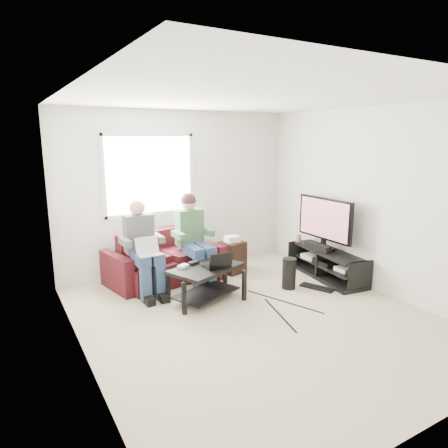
# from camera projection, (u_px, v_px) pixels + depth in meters

# --- Properties ---
(floor) EXTENTS (4.50, 4.50, 0.00)m
(floor) POSITION_uv_depth(u_px,v_px,m) (255.00, 317.00, 4.93)
(floor) COLOR #B4AC8C
(floor) RESTS_ON ground
(ceiling) EXTENTS (4.50, 4.50, 0.00)m
(ceiling) POSITION_uv_depth(u_px,v_px,m) (259.00, 98.00, 4.37)
(ceiling) COLOR white
(ceiling) RESTS_ON wall_back
(wall_back) EXTENTS (4.50, 0.00, 4.50)m
(wall_back) POSITION_uv_depth(u_px,v_px,m) (179.00, 192.00, 6.55)
(wall_back) COLOR silver
(wall_back) RESTS_ON floor
(wall_front) EXTENTS (4.50, 0.00, 4.50)m
(wall_front) POSITION_uv_depth(u_px,v_px,m) (443.00, 267.00, 2.75)
(wall_front) COLOR silver
(wall_front) RESTS_ON floor
(wall_left) EXTENTS (0.00, 4.50, 4.50)m
(wall_left) POSITION_uv_depth(u_px,v_px,m) (78.00, 234.00, 3.67)
(wall_left) COLOR silver
(wall_left) RESTS_ON floor
(wall_right) EXTENTS (0.00, 4.50, 4.50)m
(wall_right) POSITION_uv_depth(u_px,v_px,m) (374.00, 201.00, 5.63)
(wall_right) COLOR silver
(wall_right) RESTS_ON floor
(window) EXTENTS (1.48, 0.04, 1.28)m
(window) POSITION_uv_depth(u_px,v_px,m) (150.00, 175.00, 6.23)
(window) COLOR white
(window) RESTS_ON wall_back
(sofa) EXTENTS (1.76, 1.00, 0.76)m
(sofa) POSITION_uv_depth(u_px,v_px,m) (163.00, 263.00, 6.11)
(sofa) COLOR #441311
(sofa) RESTS_ON floor
(person_left) EXTENTS (0.40, 0.70, 1.31)m
(person_left) POSITION_uv_depth(u_px,v_px,m) (143.00, 244.00, 5.61)
(person_left) COLOR navy
(person_left) RESTS_ON sofa
(person_right) EXTENTS (0.40, 0.71, 1.35)m
(person_right) POSITION_uv_depth(u_px,v_px,m) (193.00, 233.00, 6.01)
(person_right) COLOR navy
(person_right) RESTS_ON sofa
(laptop_silver) EXTENTS (0.36, 0.28, 0.24)m
(laptop_silver) POSITION_uv_depth(u_px,v_px,m) (149.00, 250.00, 5.39)
(laptop_silver) COLOR silver
(laptop_silver) RESTS_ON person_left
(coffee_table) EXTENTS (1.10, 0.88, 0.48)m
(coffee_table) POSITION_uv_depth(u_px,v_px,m) (206.00, 276.00, 5.37)
(coffee_table) COLOR black
(coffee_table) RESTS_ON floor
(laptop_black) EXTENTS (0.40, 0.35, 0.24)m
(laptop_black) POSITION_uv_depth(u_px,v_px,m) (217.00, 258.00, 5.31)
(laptop_black) COLOR black
(laptop_black) RESTS_ON coffee_table
(controller_a) EXTENTS (0.17, 0.14, 0.04)m
(controller_a) POSITION_uv_depth(u_px,v_px,m) (183.00, 266.00, 5.30)
(controller_a) COLOR silver
(controller_a) RESTS_ON coffee_table
(controller_b) EXTENTS (0.16, 0.13, 0.04)m
(controller_b) POSITION_uv_depth(u_px,v_px,m) (193.00, 263.00, 5.44)
(controller_b) COLOR black
(controller_b) RESTS_ON coffee_table
(controller_c) EXTENTS (0.16, 0.14, 0.04)m
(controller_c) POSITION_uv_depth(u_px,v_px,m) (220.00, 259.00, 5.61)
(controller_c) COLOR gray
(controller_c) RESTS_ON coffee_table
(tv_stand) EXTENTS (0.60, 1.43, 0.46)m
(tv_stand) POSITION_uv_depth(u_px,v_px,m) (327.00, 266.00, 6.25)
(tv_stand) COLOR black
(tv_stand) RESTS_ON floor
(tv) EXTENTS (0.12, 1.10, 0.81)m
(tv) POSITION_uv_depth(u_px,v_px,m) (324.00, 220.00, 6.18)
(tv) COLOR black
(tv) RESTS_ON tv_stand
(soundbar) EXTENTS (0.12, 0.50, 0.10)m
(soundbar) POSITION_uv_depth(u_px,v_px,m) (317.00, 247.00, 6.21)
(soundbar) COLOR black
(soundbar) RESTS_ON tv_stand
(drink_cup) EXTENTS (0.08, 0.08, 0.12)m
(drink_cup) POSITION_uv_depth(u_px,v_px,m) (299.00, 238.00, 6.69)
(drink_cup) COLOR #9E6344
(drink_cup) RESTS_ON tv_stand
(console_white) EXTENTS (0.30, 0.22, 0.06)m
(console_white) POSITION_uv_depth(u_px,v_px,m) (346.00, 269.00, 5.90)
(console_white) COLOR silver
(console_white) RESTS_ON tv_stand
(console_grey) EXTENTS (0.34, 0.26, 0.08)m
(console_grey) POSITION_uv_depth(u_px,v_px,m) (314.00, 256.00, 6.49)
(console_grey) COLOR gray
(console_grey) RESTS_ON tv_stand
(console_black) EXTENTS (0.38, 0.30, 0.07)m
(console_black) POSITION_uv_depth(u_px,v_px,m) (329.00, 262.00, 6.19)
(console_black) COLOR black
(console_black) RESTS_ON tv_stand
(subwoofer) EXTENTS (0.20, 0.20, 0.46)m
(subwoofer) POSITION_uv_depth(u_px,v_px,m) (289.00, 273.00, 5.83)
(subwoofer) COLOR black
(subwoofer) RESTS_ON floor
(keyboard_floor) EXTENTS (0.35, 0.52, 0.03)m
(keyboard_floor) POSITION_uv_depth(u_px,v_px,m) (317.00, 287.00, 5.86)
(keyboard_floor) COLOR black
(keyboard_floor) RESTS_ON floor
(end_table) EXTENTS (0.35, 0.35, 0.61)m
(end_table) POSITION_uv_depth(u_px,v_px,m) (232.00, 256.00, 6.52)
(end_table) COLOR black
(end_table) RESTS_ON floor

